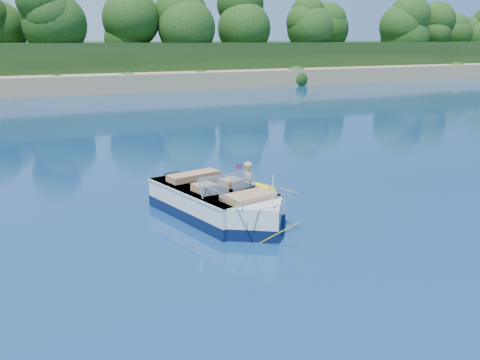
{
  "coord_description": "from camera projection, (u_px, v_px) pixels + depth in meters",
  "views": [
    {
      "loc": [
        -4.2,
        -9.65,
        4.33
      ],
      "look_at": [
        1.63,
        2.16,
        0.85
      ],
      "focal_mm": 40.0,
      "sensor_mm": 36.0,
      "label": 1
    }
  ],
  "objects": [
    {
      "name": "treeline",
      "position": [
        21.0,
        24.0,
        45.43
      ],
      "size": [
        150.0,
        7.12,
        8.19
      ],
      "color": "black",
      "rests_on": "ground"
    },
    {
      "name": "boy",
      "position": [
        248.0,
        196.0,
        15.21
      ],
      "size": [
        0.47,
        0.77,
        1.42
      ],
      "primitive_type": "imported",
      "rotation": [
        0.0,
        -0.17,
        1.36
      ],
      "color": "tan",
      "rests_on": "ground"
    },
    {
      "name": "ground",
      "position": [
        216.0,
        251.0,
        11.27
      ],
      "size": [
        160.0,
        160.0,
        0.0
      ],
      "primitive_type": "plane",
      "color": "#091945",
      "rests_on": "ground"
    },
    {
      "name": "shoreline",
      "position": [
        9.0,
        67.0,
        66.31
      ],
      "size": [
        170.0,
        59.0,
        6.0
      ],
      "color": "#988058",
      "rests_on": "ground"
    },
    {
      "name": "tow_tube",
      "position": [
        252.0,
        193.0,
        15.17
      ],
      "size": [
        1.88,
        1.88,
        0.38
      ],
      "rotation": [
        0.0,
        0.0,
        -0.43
      ],
      "color": "yellow",
      "rests_on": "ground"
    },
    {
      "name": "motorboat",
      "position": [
        221.0,
        205.0,
        13.26
      ],
      "size": [
        2.45,
        5.08,
        1.71
      ],
      "rotation": [
        0.0,
        0.0,
        0.19
      ],
      "color": "silver",
      "rests_on": "ground"
    }
  ]
}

